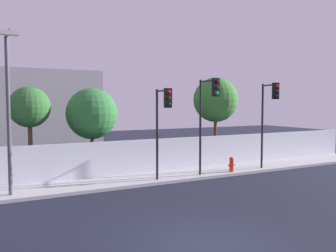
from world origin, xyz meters
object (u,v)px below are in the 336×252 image
Objects in this scene: traffic_light_right at (208,106)px; street_lamp_curbside at (9,102)px; roadside_tree_midleft at (92,114)px; roadside_tree_midright at (216,100)px; traffic_light_center at (269,107)px; fire_hydrant at (232,164)px; roadside_tree_leftmost at (29,108)px; traffic_light_left at (163,114)px.

street_lamp_curbside is at bearing 175.78° from traffic_light_right.
roadside_tree_midright reaches higher than roadside_tree_midleft.
traffic_light_center is 0.76× the size of street_lamp_curbside.
street_lamp_curbside reaches higher than roadside_tree_midleft.
fire_hydrant is at bearing -26.86° from roadside_tree_midleft.
street_lamp_curbside reaches higher than roadside_tree_midright.
traffic_light_center is 9.89m from roadside_tree_midleft.
fire_hydrant is (-2.16, 0.56, -3.13)m from traffic_light_center.
roadside_tree_midleft is at bearing 180.00° from roadside_tree_midright.
traffic_light_center is at bearing -78.66° from roadside_tree_midright.
traffic_light_right is at bearing -26.95° from roadside_tree_leftmost.
street_lamp_curbside is at bearing -164.74° from roadside_tree_midright.
roadside_tree_midleft is at bearing 155.93° from traffic_light_center.
traffic_light_left is 6.65m from street_lamp_curbside.
fire_hydrant is at bearing 165.57° from traffic_light_center.
traffic_light_center reaches higher than roadside_tree_midleft.
roadside_tree_leftmost is (1.11, 3.41, -0.27)m from street_lamp_curbside.
roadside_tree_midleft is (-2.31, 4.05, -0.07)m from traffic_light_left.
traffic_light_center is 3.85m from fire_hydrant.
roadside_tree_leftmost is 11.40m from roadside_tree_midright.
traffic_light_left is 0.91× the size of traffic_light_center.
roadside_tree_midright is at bearing -0.00° from roadside_tree_leftmost.
street_lamp_curbside is 3.60m from roadside_tree_leftmost.
roadside_tree_leftmost is 0.85× the size of roadside_tree_midright.
traffic_light_left is 6.83m from roadside_tree_leftmost.
traffic_light_left reaches higher than fire_hydrant.
roadside_tree_midleft reaches higher than fire_hydrant.
traffic_light_center is (6.71, 0.02, 0.30)m from traffic_light_left.
roadside_tree_midright reaches higher than traffic_light_right.
roadside_tree_leftmost is at bearing 160.90° from fire_hydrant.
roadside_tree_leftmost is at bearing 143.56° from traffic_light_left.
fire_hydrant is 11.06m from roadside_tree_leftmost.
traffic_light_right is 9.17m from street_lamp_curbside.
roadside_tree_midright reaches higher than roadside_tree_leftmost.
fire_hydrant is at bearing -111.31° from roadside_tree_midright.
traffic_light_right is at bearing -4.22° from street_lamp_curbside.
traffic_light_left is 0.94× the size of roadside_tree_leftmost.
fire_hydrant is (2.00, 0.61, -3.21)m from traffic_light_right.
street_lamp_curbside reaches higher than roadside_tree_leftmost.
roadside_tree_midright is (5.90, 4.05, 0.73)m from traffic_light_left.
traffic_light_center reaches higher than fire_hydrant.
traffic_light_right is 6.36m from roadside_tree_midleft.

